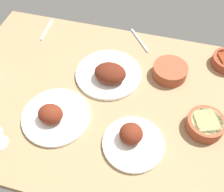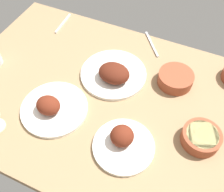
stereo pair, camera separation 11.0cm
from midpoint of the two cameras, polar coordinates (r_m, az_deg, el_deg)
dining_table at (r=113.18cm, az=2.78°, el=-1.40°), size 140.00×90.00×4.00cm
plate_center_main at (r=107.91cm, az=-9.90°, el=-2.66°), size 27.23×27.23×8.28cm
plate_near_viewer at (r=98.51cm, az=5.62°, el=-10.12°), size 23.00×23.00×8.59cm
plate_far_side at (r=117.00cm, az=3.06°, el=4.69°), size 29.54×29.54×8.74cm
bowl_onions at (r=119.37cm, az=16.13°, el=3.52°), size 15.27×15.27×5.40cm
bowl_potatoes at (r=105.75cm, az=21.55°, el=-8.48°), size 14.49×14.49×5.22cm
fork_loose at (r=136.15cm, az=10.89°, el=10.79°), size 11.99×15.10×0.80cm
spoon_loose at (r=147.85cm, az=-8.37°, el=15.13°), size 1.75×16.59×0.80cm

